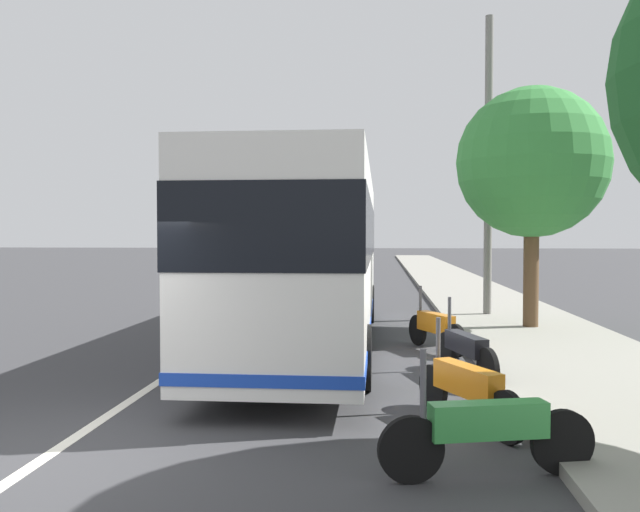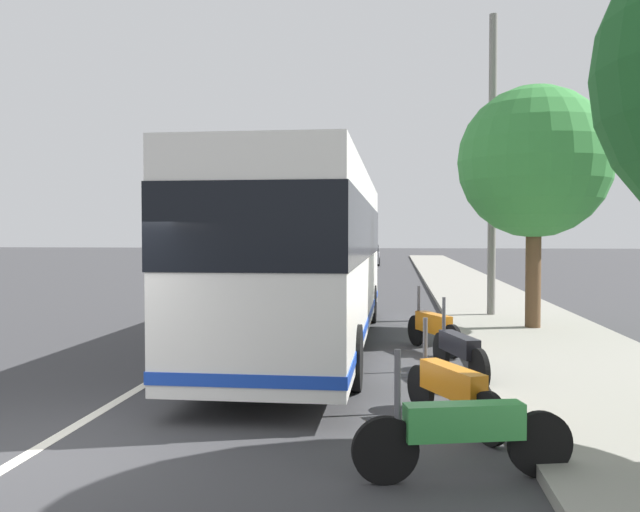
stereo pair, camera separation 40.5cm
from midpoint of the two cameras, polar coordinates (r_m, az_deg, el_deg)
ground_plane at (r=7.86m, az=-22.60°, el=-15.63°), size 220.00×220.00×0.00m
sidewalk_curb at (r=17.01m, az=18.07°, el=-5.91°), size 110.00×3.60×0.14m
lane_divider_line at (r=17.09m, az=-5.87°, el=-6.02°), size 110.00×0.16×0.01m
coach_bus at (r=13.68m, az=-0.01°, el=0.48°), size 12.03×2.57×3.57m
motorcycle_angled at (r=6.61m, az=14.12°, el=-14.59°), size 0.59×2.12×1.27m
motorcycle_mid_row at (r=8.35m, az=12.78°, el=-11.16°), size 1.97×1.05×1.25m
motorcycle_nearest_curb at (r=10.95m, az=13.03°, el=-8.01°), size 2.20×0.72×1.27m
motorcycle_by_tree at (r=13.42m, az=10.68°, el=-6.15°), size 1.97×0.99×1.27m
car_ahead_same_lane at (r=50.63m, az=4.45°, el=0.03°), size 4.36×1.84×1.57m
car_side_street at (r=35.92m, az=-2.48°, el=-0.81°), size 4.70×1.97×1.43m
roadside_tree_mid_block at (r=16.49m, az=18.85°, el=7.70°), size 3.59×3.59×5.87m
utility_pole at (r=18.82m, az=15.38°, el=7.42°), size 0.22×0.22×8.38m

